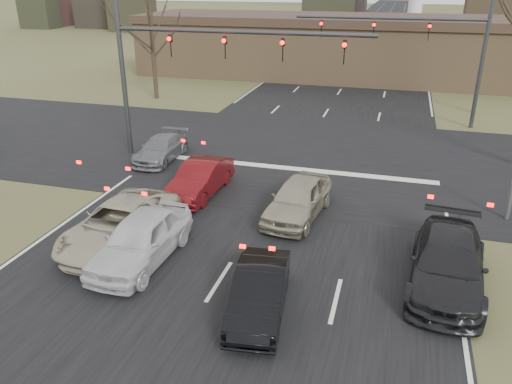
{
  "coord_description": "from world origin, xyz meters",
  "views": [
    {
      "loc": [
        4.58,
        -8.88,
        8.43
      ],
      "look_at": [
        0.46,
        5.41,
        2.0
      ],
      "focal_mm": 35.0,
      "sensor_mm": 36.0,
      "label": 1
    }
  ],
  "objects_px": {
    "car_white_sedan": "(141,239)",
    "car_charcoal_sedan": "(448,263)",
    "mast_arm_far": "(434,41)",
    "car_black_hatch": "(259,292)",
    "building": "(374,47)",
    "car_red_ahead": "(200,179)",
    "streetlight_right_far": "(484,26)",
    "car_silver_ahead": "(298,199)",
    "car_silver_suv": "(120,224)",
    "car_grey_ahead": "(161,148)",
    "mast_arm_near": "(184,56)"
  },
  "relations": [
    {
      "from": "car_white_sedan",
      "to": "building",
      "type": "bearing_deg",
      "value": 83.73
    },
    {
      "from": "car_white_sedan",
      "to": "car_black_hatch",
      "type": "xyz_separation_m",
      "value": [
        4.35,
        -1.54,
        -0.15
      ]
    },
    {
      "from": "car_grey_ahead",
      "to": "car_silver_ahead",
      "type": "xyz_separation_m",
      "value": [
        7.85,
        -4.46,
        0.15
      ]
    },
    {
      "from": "mast_arm_far",
      "to": "car_red_ahead",
      "type": "height_order",
      "value": "mast_arm_far"
    },
    {
      "from": "mast_arm_near",
      "to": "car_charcoal_sedan",
      "type": "xyz_separation_m",
      "value": [
        11.72,
        -8.3,
        -4.33
      ]
    },
    {
      "from": "car_black_hatch",
      "to": "car_grey_ahead",
      "type": "height_order",
      "value": "car_black_hatch"
    },
    {
      "from": "mast_arm_near",
      "to": "car_charcoal_sedan",
      "type": "bearing_deg",
      "value": -35.29
    },
    {
      "from": "mast_arm_far",
      "to": "car_white_sedan",
      "type": "xyz_separation_m",
      "value": [
        -8.98,
        -19.5,
        -4.24
      ]
    },
    {
      "from": "mast_arm_near",
      "to": "mast_arm_far",
      "type": "height_order",
      "value": "same"
    },
    {
      "from": "mast_arm_far",
      "to": "streetlight_right_far",
      "type": "height_order",
      "value": "streetlight_right_far"
    },
    {
      "from": "mast_arm_far",
      "to": "car_red_ahead",
      "type": "relative_size",
      "value": 2.63
    },
    {
      "from": "mast_arm_far",
      "to": "car_black_hatch",
      "type": "height_order",
      "value": "mast_arm_far"
    },
    {
      "from": "car_white_sedan",
      "to": "car_silver_ahead",
      "type": "distance_m",
      "value": 6.15
    },
    {
      "from": "building",
      "to": "car_red_ahead",
      "type": "relative_size",
      "value": 10.03
    },
    {
      "from": "car_grey_ahead",
      "to": "car_red_ahead",
      "type": "xyz_separation_m",
      "value": [
        3.5,
        -3.5,
        0.1
      ]
    },
    {
      "from": "car_black_hatch",
      "to": "mast_arm_far",
      "type": "bearing_deg",
      "value": 70.01
    },
    {
      "from": "mast_arm_near",
      "to": "car_silver_suv",
      "type": "bearing_deg",
      "value": -82.24
    },
    {
      "from": "building",
      "to": "car_charcoal_sedan",
      "type": "distance_m",
      "value": 33.65
    },
    {
      "from": "car_silver_suv",
      "to": "car_black_hatch",
      "type": "height_order",
      "value": "car_silver_suv"
    },
    {
      "from": "streetlight_right_far",
      "to": "car_red_ahead",
      "type": "bearing_deg",
      "value": -124.4
    },
    {
      "from": "building",
      "to": "car_white_sedan",
      "type": "xyz_separation_m",
      "value": [
        -4.8,
        -34.5,
        -1.88
      ]
    },
    {
      "from": "mast_arm_far",
      "to": "car_charcoal_sedan",
      "type": "relative_size",
      "value": 2.17
    },
    {
      "from": "mast_arm_near",
      "to": "car_silver_suv",
      "type": "height_order",
      "value": "mast_arm_near"
    },
    {
      "from": "mast_arm_far",
      "to": "streetlight_right_far",
      "type": "xyz_separation_m",
      "value": [
        3.14,
        4.0,
        0.57
      ]
    },
    {
      "from": "mast_arm_near",
      "to": "car_red_ahead",
      "type": "xyz_separation_m",
      "value": [
        2.23,
        -4.0,
        -4.38
      ]
    },
    {
      "from": "mast_arm_near",
      "to": "mast_arm_far",
      "type": "relative_size",
      "value": 1.09
    },
    {
      "from": "car_charcoal_sedan",
      "to": "car_black_hatch",
      "type": "bearing_deg",
      "value": -146.23
    },
    {
      "from": "car_black_hatch",
      "to": "car_grey_ahead",
      "type": "distance_m",
      "value": 13.26
    },
    {
      "from": "car_red_ahead",
      "to": "car_charcoal_sedan",
      "type": "bearing_deg",
      "value": -21.82
    },
    {
      "from": "car_white_sedan",
      "to": "car_charcoal_sedan",
      "type": "height_order",
      "value": "car_white_sedan"
    },
    {
      "from": "streetlight_right_far",
      "to": "mast_arm_near",
      "type": "bearing_deg",
      "value": -136.11
    },
    {
      "from": "mast_arm_near",
      "to": "streetlight_right_far",
      "type": "height_order",
      "value": "streetlight_right_far"
    },
    {
      "from": "building",
      "to": "car_black_hatch",
      "type": "relative_size",
      "value": 11.02
    },
    {
      "from": "building",
      "to": "mast_arm_far",
      "type": "height_order",
      "value": "mast_arm_far"
    },
    {
      "from": "car_silver_suv",
      "to": "car_red_ahead",
      "type": "relative_size",
      "value": 1.23
    },
    {
      "from": "mast_arm_near",
      "to": "streetlight_right_far",
      "type": "relative_size",
      "value": 1.21
    },
    {
      "from": "mast_arm_near",
      "to": "car_grey_ahead",
      "type": "relative_size",
      "value": 2.97
    },
    {
      "from": "building",
      "to": "car_red_ahead",
      "type": "distance_m",
      "value": 29.49
    },
    {
      "from": "building",
      "to": "car_white_sedan",
      "type": "bearing_deg",
      "value": -97.92
    },
    {
      "from": "car_grey_ahead",
      "to": "car_charcoal_sedan",
      "type": "bearing_deg",
      "value": -31.88
    },
    {
      "from": "car_red_ahead",
      "to": "car_silver_ahead",
      "type": "height_order",
      "value": "car_silver_ahead"
    },
    {
      "from": "car_white_sedan",
      "to": "car_silver_ahead",
      "type": "xyz_separation_m",
      "value": [
        4.15,
        4.54,
        -0.04
      ]
    },
    {
      "from": "building",
      "to": "car_white_sedan",
      "type": "height_order",
      "value": "building"
    },
    {
      "from": "streetlight_right_far",
      "to": "car_white_sedan",
      "type": "bearing_deg",
      "value": -117.29
    },
    {
      "from": "streetlight_right_far",
      "to": "car_charcoal_sedan",
      "type": "distance_m",
      "value": 22.99
    },
    {
      "from": "mast_arm_near",
      "to": "streetlight_right_far",
      "type": "xyz_separation_m",
      "value": [
        14.55,
        14.0,
        0.51
      ]
    },
    {
      "from": "building",
      "to": "car_silver_suv",
      "type": "relative_size",
      "value": 8.16
    },
    {
      "from": "car_silver_suv",
      "to": "car_black_hatch",
      "type": "xyz_separation_m",
      "value": [
        5.6,
        -2.39,
        -0.09
      ]
    },
    {
      "from": "car_red_ahead",
      "to": "car_grey_ahead",
      "type": "bearing_deg",
      "value": 137.59
    },
    {
      "from": "mast_arm_near",
      "to": "car_red_ahead",
      "type": "distance_m",
      "value": 6.33
    }
  ]
}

